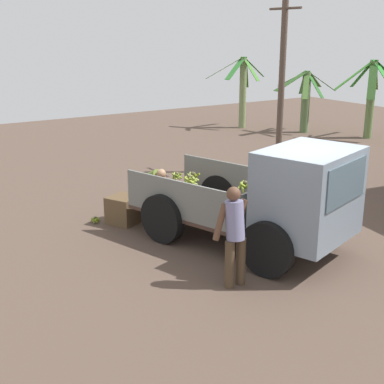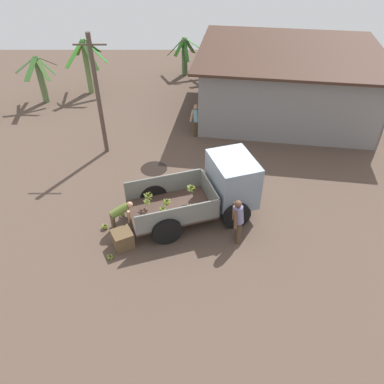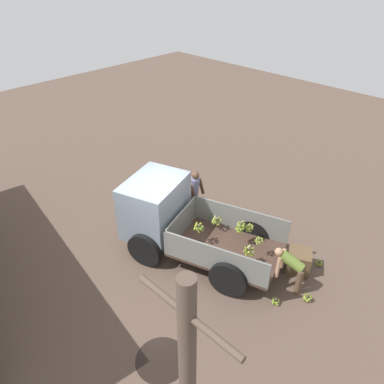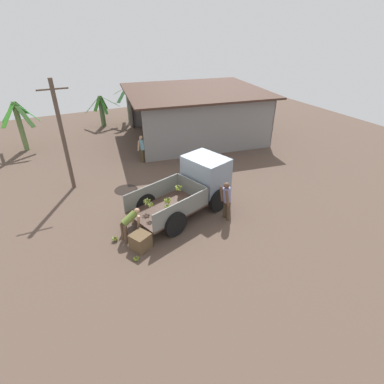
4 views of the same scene
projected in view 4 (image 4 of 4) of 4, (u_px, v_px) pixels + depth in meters
name	position (u px, v px, depth m)	size (l,w,h in m)	color
ground	(196.00, 200.00, 13.71)	(36.00, 36.00, 0.00)	brown
mud_patch_0	(126.00, 190.00, 14.54)	(1.13, 1.13, 0.01)	black
cargo_truck	(198.00, 182.00, 12.87)	(4.69, 3.13, 2.12)	#412E25
warehouse_shed	(202.00, 102.00, 20.17)	(10.01, 8.95, 3.20)	gray
utility_pole	(63.00, 136.00, 13.48)	(1.27, 0.18, 5.12)	brown
banana_palm_0	(128.00, 104.00, 23.26)	(2.28, 2.65, 2.79)	#4C5B3A
banana_palm_1	(102.00, 111.00, 22.65)	(2.58, 2.23, 2.31)	#4B663D
banana_palm_2	(20.00, 125.00, 18.21)	(2.06, 2.54, 3.01)	#658048
banana_palm_3	(145.00, 100.00, 24.73)	(2.65, 2.53, 2.56)	#526C32
banana_palm_6	(158.00, 98.00, 25.65)	(2.75, 2.82, 2.46)	#778C51
person_foreground_visitor	(227.00, 199.00, 11.97)	(0.38, 0.70, 1.70)	#463524
person_worker_loading	(129.00, 222.00, 11.00)	(0.82, 0.65, 1.15)	brown
person_bystander_near_shed	(142.00, 148.00, 16.99)	(0.61, 0.52, 1.57)	#46371F
banana_bunch_on_ground_0	(140.00, 248.00, 10.69)	(0.21, 0.21, 0.16)	brown
banana_bunch_on_ground_1	(115.00, 239.00, 11.13)	(0.24, 0.23, 0.19)	#423C2B
banana_bunch_on_ground_2	(136.00, 258.00, 10.25)	(0.21, 0.21, 0.14)	#4B4330
banana_bunch_on_ground_3	(124.00, 226.00, 11.82)	(0.21, 0.21, 0.20)	#48412F
wooden_crate_0	(141.00, 241.00, 10.69)	(0.61, 0.61, 0.61)	brown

